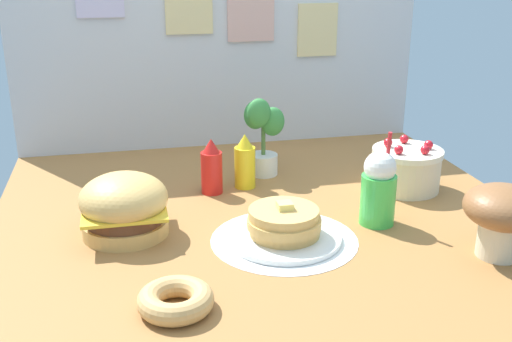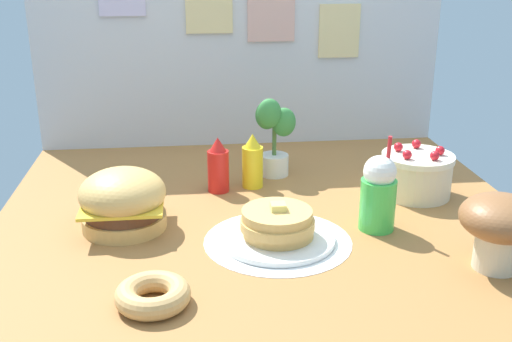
{
  "view_description": "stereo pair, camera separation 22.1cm",
  "coord_description": "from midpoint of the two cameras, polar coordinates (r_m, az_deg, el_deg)",
  "views": [
    {
      "loc": [
        -0.48,
        -1.89,
        0.93
      ],
      "look_at": [
        -0.03,
        0.15,
        0.17
      ],
      "focal_mm": 43.29,
      "sensor_mm": 36.0,
      "label": 1
    },
    {
      "loc": [
        -0.26,
        -1.92,
        0.93
      ],
      "look_at": [
        -0.03,
        0.15,
        0.17
      ],
      "focal_mm": 43.29,
      "sensor_mm": 36.0,
      "label": 2
    }
  ],
  "objects": [
    {
      "name": "ground_plane",
      "position": [
        2.16,
        -1.37,
        -5.92
      ],
      "size": [
        1.95,
        2.12,
        0.02
      ],
      "primitive_type": "cube",
      "color": "#9E6B38"
    },
    {
      "name": "back_wall",
      "position": [
        3.01,
        -5.46,
        11.91
      ],
      "size": [
        1.95,
        0.04,
        1.02
      ],
      "color": "silver",
      "rests_on": "ground_plane"
    },
    {
      "name": "doily_mat",
      "position": [
        2.09,
        -0.42,
        -6.44
      ],
      "size": [
        0.5,
        0.5,
        0.0
      ],
      "primitive_type": "cylinder",
      "color": "white",
      "rests_on": "ground_plane"
    },
    {
      "name": "burger",
      "position": [
        2.17,
        -14.98,
        -3.22
      ],
      "size": [
        0.3,
        0.3,
        0.22
      ],
      "color": "#DBA859",
      "rests_on": "ground_plane"
    },
    {
      "name": "pancake_stack",
      "position": [
        2.07,
        -0.44,
        -5.23
      ],
      "size": [
        0.39,
        0.39,
        0.13
      ],
      "color": "white",
      "rests_on": "doily_mat"
    },
    {
      "name": "layer_cake",
      "position": [
        2.54,
        11.33,
        0.18
      ],
      "size": [
        0.28,
        0.28,
        0.21
      ],
      "color": "beige",
      "rests_on": "ground_plane"
    },
    {
      "name": "ketchup_bottle",
      "position": [
        2.47,
        -6.7,
        0.24
      ],
      "size": [
        0.09,
        0.09,
        0.23
      ],
      "color": "red",
      "rests_on": "ground_plane"
    },
    {
      "name": "mustard_bottle",
      "position": [
        2.52,
        -3.56,
        0.73
      ],
      "size": [
        0.09,
        0.09,
        0.23
      ],
      "color": "yellow",
      "rests_on": "ground_plane"
    },
    {
      "name": "cream_soda_cup",
      "position": [
        2.19,
        8.45,
        -1.67
      ],
      "size": [
        0.12,
        0.12,
        0.34
      ],
      "color": "green",
      "rests_on": "ground_plane"
    },
    {
      "name": "donut_pink_glaze",
      "position": [
        1.73,
        -11.17,
        -11.67
      ],
      "size": [
        0.21,
        0.21,
        0.06
      ],
      "color": "tan",
      "rests_on": "ground_plane"
    },
    {
      "name": "potted_plant",
      "position": [
        2.63,
        -1.79,
        3.43
      ],
      "size": [
        0.17,
        0.13,
        0.35
      ],
      "color": "white",
      "rests_on": "ground_plane"
    },
    {
      "name": "mushroom_stool",
      "position": [
        2.04,
        19.02,
        -3.8
      ],
      "size": [
        0.25,
        0.25,
        0.24
      ],
      "color": "beige",
      "rests_on": "ground_plane"
    }
  ]
}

